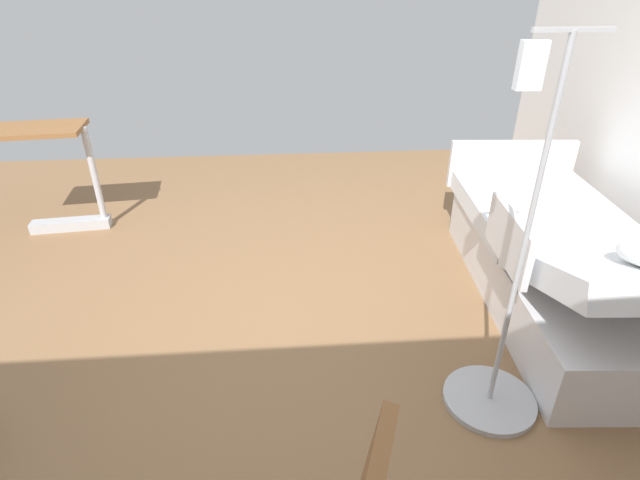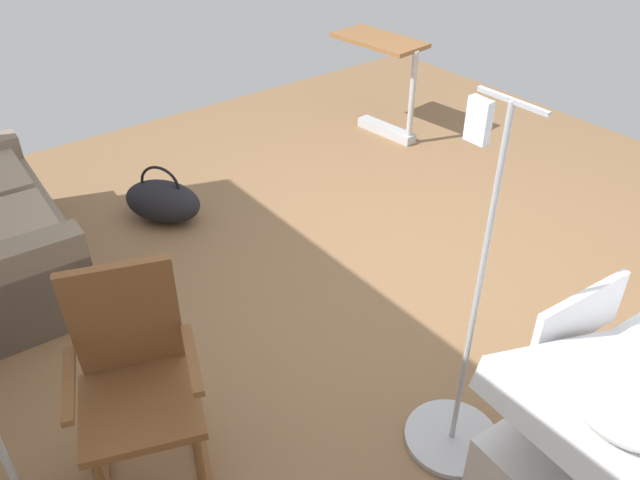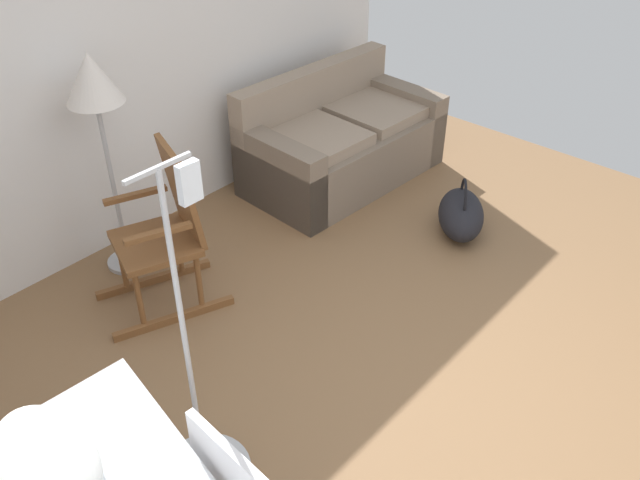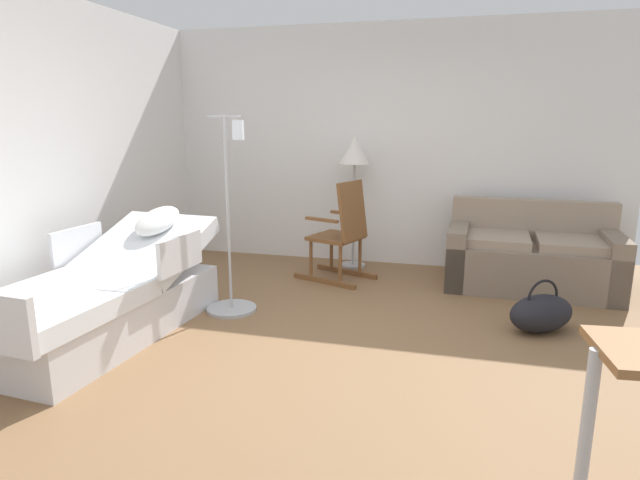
% 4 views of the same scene
% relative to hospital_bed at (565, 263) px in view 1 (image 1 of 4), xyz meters
% --- Properties ---
extents(ground_plane, '(6.32, 6.32, 0.00)m').
position_rel_hospital_bed_xyz_m(ground_plane, '(1.80, 0.19, -0.29)').
color(ground_plane, olive).
extents(hospital_bed, '(1.12, 2.18, 0.93)m').
position_rel_hospital_bed_xyz_m(hospital_bed, '(0.00, 0.00, 0.00)').
color(hospital_bed, silver).
rests_on(hospital_bed, ground).
extents(overbed_table, '(0.86, 0.48, 0.84)m').
position_rel_hospital_bed_xyz_m(overbed_table, '(3.44, -1.27, 0.24)').
color(overbed_table, '#B2B5BA').
rests_on(overbed_table, ground).
extents(iv_pole, '(0.44, 0.44, 1.69)m').
position_rel_hospital_bed_xyz_m(iv_pole, '(0.73, 0.76, -0.05)').
color(iv_pole, '#B2B5BA').
rests_on(iv_pole, ground).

